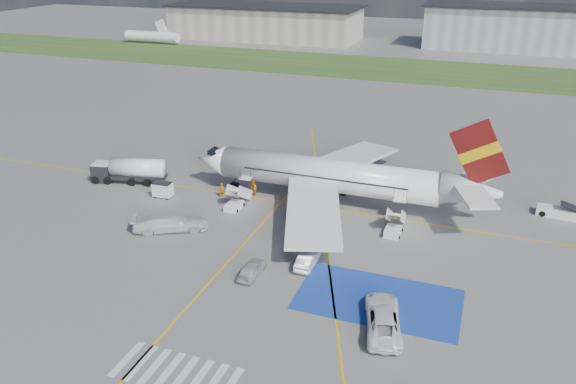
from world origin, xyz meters
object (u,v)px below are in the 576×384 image
at_px(fuel_tanker, 130,172).
at_px(van_white_b, 170,220).
at_px(gpu_cart, 163,190).
at_px(car_silver_a, 252,269).
at_px(van_white_a, 383,315).
at_px(airliner, 340,177).
at_px(belt_loader, 563,213).
at_px(car_silver_b, 307,260).

distance_m(fuel_tanker, van_white_b, 15.50).
distance_m(gpu_cart, car_silver_a, 21.36).
relative_size(van_white_a, van_white_b, 0.98).
xyz_separation_m(car_silver_a, van_white_a, (12.89, -3.46, 0.41)).
height_order(fuel_tanker, car_silver_a, fuel_tanker).
relative_size(airliner, van_white_a, 6.28).
height_order(belt_loader, van_white_b, van_white_b).
xyz_separation_m(belt_loader, car_silver_a, (-28.08, -23.27, 0.25)).
bearing_deg(belt_loader, van_white_b, -151.18).
bearing_deg(car_silver_b, car_silver_a, 37.64).
distance_m(car_silver_a, van_white_b, 12.97).
distance_m(belt_loader, car_silver_a, 36.47).
xyz_separation_m(airliner, car_silver_a, (-3.32, -18.22, -2.70)).
bearing_deg(van_white_b, belt_loader, -92.95).
xyz_separation_m(fuel_tanker, van_white_b, (11.88, -9.96, -0.18)).
distance_m(fuel_tanker, van_white_a, 41.11).
bearing_deg(van_white_b, fuel_tanker, 22.83).
height_order(fuel_tanker, belt_loader, fuel_tanker).
xyz_separation_m(gpu_cart, car_silver_a, (17.24, -12.62, -0.15)).
relative_size(fuel_tanker, car_silver_b, 2.33).
xyz_separation_m(fuel_tanker, car_silver_b, (28.00, -11.92, -0.66)).
distance_m(car_silver_b, van_white_b, 16.25).
bearing_deg(fuel_tanker, belt_loader, -3.97).
distance_m(belt_loader, van_white_b, 43.76).
distance_m(car_silver_a, van_white_a, 13.35).
xyz_separation_m(fuel_tanker, car_silver_a, (23.70, -15.27, -0.66)).
relative_size(fuel_tanker, gpu_cart, 4.21).
height_order(fuel_tanker, van_white_a, fuel_tanker).
xyz_separation_m(gpu_cart, van_white_b, (5.41, -7.30, 0.33)).
bearing_deg(van_white_a, airliner, -80.29).
relative_size(gpu_cart, van_white_a, 0.39).
relative_size(airliner, fuel_tanker, 3.78).
bearing_deg(gpu_cart, car_silver_b, -25.52).
bearing_deg(car_silver_a, airliner, -100.02).
relative_size(fuel_tanker, car_silver_a, 2.39).
xyz_separation_m(car_silver_a, van_white_b, (-11.82, 5.31, 0.48)).
xyz_separation_m(fuel_tanker, van_white_a, (36.59, -18.73, -0.25)).
relative_size(airliner, car_silver_b, 8.80).
height_order(airliner, van_white_b, airliner).
relative_size(airliner, car_silver_a, 9.04).
distance_m(gpu_cart, van_white_b, 9.10).
xyz_separation_m(airliner, belt_loader, (24.76, 5.05, -2.95)).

